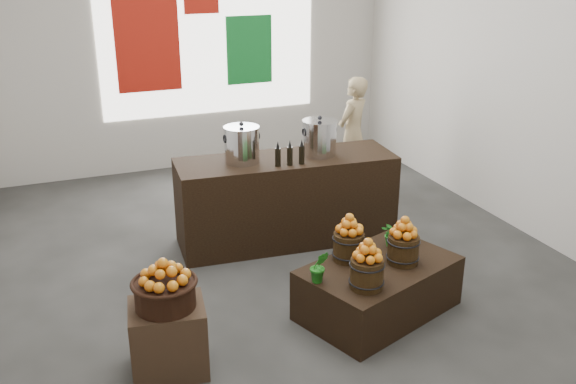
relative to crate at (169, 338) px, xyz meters
name	(u,v)px	position (x,y,z in m)	size (l,w,h in m)	color
ground	(275,262)	(1.43, 1.43, -0.29)	(7.00, 7.00, 0.00)	#3E3E3B
back_wall	(188,32)	(1.43, 4.93, 1.71)	(6.00, 0.04, 4.00)	#B8B3AA
back_opening	(209,31)	(1.73, 4.91, 1.71)	(3.20, 0.02, 2.40)	white
deco_red_left	(147,42)	(0.83, 4.90, 1.61)	(0.90, 0.04, 1.40)	#A5180C
deco_green_right	(249,50)	(2.33, 4.90, 1.41)	(0.70, 0.04, 1.00)	#116D27
crate	(169,338)	(0.00, 0.00, 0.00)	(0.58, 0.47, 0.58)	#452D20
wicker_basket	(165,294)	(0.00, 0.00, 0.40)	(0.46, 0.46, 0.21)	black
apples_in_basket	(163,271)	(0.00, 0.00, 0.60)	(0.36, 0.36, 0.19)	#AC2005
display_table	(378,288)	(1.96, 0.16, -0.05)	(1.40, 0.86, 0.49)	black
apple_bucket_front_left	(367,273)	(1.65, -0.16, 0.33)	(0.28, 0.28, 0.26)	#33210E
apples_in_bucket_front_left	(368,249)	(1.65, -0.16, 0.55)	(0.21, 0.21, 0.19)	#AC2005
apple_bucket_front_right	(403,249)	(2.17, 0.12, 0.33)	(0.28, 0.28, 0.26)	#33210E
apples_in_bucket_front_right	(405,227)	(2.17, 0.12, 0.55)	(0.21, 0.21, 0.19)	#AC2005
apple_bucket_rear	(348,246)	(1.74, 0.35, 0.33)	(0.28, 0.28, 0.26)	#33210E
apples_in_bucket_rear	(349,224)	(1.74, 0.35, 0.55)	(0.21, 0.21, 0.19)	#AC2005
herb_garnish_right	(393,233)	(2.26, 0.44, 0.33)	(0.24, 0.21, 0.27)	#186715
herb_garnish_left	(319,266)	(1.32, 0.07, 0.34)	(0.16, 0.13, 0.29)	#186715
counter	(286,200)	(1.74, 1.91, 0.20)	(2.41, 0.77, 0.99)	black
stock_pot_left	(242,146)	(1.25, 1.94, 0.88)	(0.37, 0.37, 0.37)	silver
stock_pot_center	(319,139)	(2.13, 1.88, 0.88)	(0.37, 0.37, 0.37)	silver
oil_cruets	(293,152)	(1.73, 1.67, 0.83)	(0.26, 0.07, 0.27)	black
shopper	(353,133)	(3.23, 3.20, 0.48)	(0.56, 0.37, 1.54)	tan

